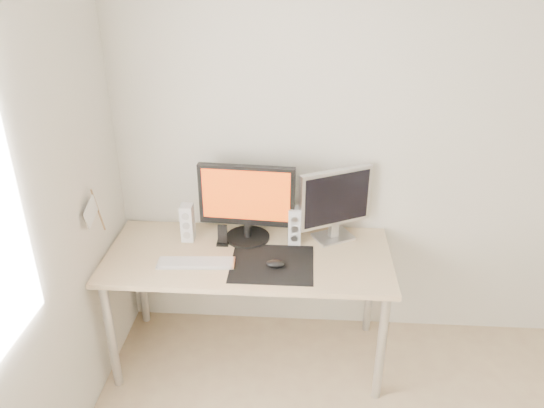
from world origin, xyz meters
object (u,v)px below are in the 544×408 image
object	(u,v)px
desk	(249,266)
main_monitor	(247,200)
speaker_right	(295,226)
phone_dock	(223,239)
keyboard	(196,263)
second_monitor	(335,201)
mouse	(275,264)
speaker_left	(187,223)

from	to	relation	value
desk	main_monitor	distance (m)	0.37
main_monitor	speaker_right	size ratio (longest dim) A/B	2.46
phone_dock	speaker_right	bearing A→B (deg)	6.42
main_monitor	keyboard	distance (m)	0.45
second_monitor	phone_dock	distance (m)	0.68
main_monitor	keyboard	bearing A→B (deg)	-131.25
mouse	speaker_right	world-z (taller)	speaker_right
mouse	speaker_left	xyz separation A→B (m)	(-0.53, 0.27, 0.09)
second_monitor	phone_dock	bearing A→B (deg)	-169.78
desk	main_monitor	world-z (taller)	main_monitor
mouse	keyboard	bearing A→B (deg)	179.43
mouse	keyboard	size ratio (longest dim) A/B	0.25
main_monitor	phone_dock	xyz separation A→B (m)	(-0.14, -0.07, -0.22)
second_monitor	mouse	bearing A→B (deg)	-133.80
keyboard	speaker_right	bearing A→B (deg)	26.57
main_monitor	speaker_right	world-z (taller)	main_monitor
main_monitor	desk	bearing A→B (deg)	-82.78
speaker_left	second_monitor	bearing A→B (deg)	4.84
desk	second_monitor	world-z (taller)	second_monitor
second_monitor	phone_dock	xyz separation A→B (m)	(-0.64, -0.12, -0.20)
main_monitor	keyboard	xyz separation A→B (m)	(-0.25, -0.29, -0.25)
keyboard	mouse	bearing A→B (deg)	-0.57
desk	main_monitor	size ratio (longest dim) A/B	2.90
desk	keyboard	bearing A→B (deg)	-156.32
speaker_right	phone_dock	bearing A→B (deg)	-173.58
main_monitor	speaker_left	xyz separation A→B (m)	(-0.35, -0.03, -0.14)
speaker_right	keyboard	xyz separation A→B (m)	(-0.53, -0.26, -0.10)
mouse	main_monitor	bearing A→B (deg)	121.92
mouse	desk	distance (m)	0.23
second_monitor	speaker_left	bearing A→B (deg)	-175.16
desk	speaker_right	xyz separation A→B (m)	(0.25, 0.14, 0.19)
keyboard	phone_dock	xyz separation A→B (m)	(0.12, 0.22, 0.03)
main_monitor	phone_dock	bearing A→B (deg)	-153.01
main_monitor	second_monitor	world-z (taller)	main_monitor
mouse	phone_dock	bearing A→B (deg)	145.13
mouse	second_monitor	distance (m)	0.52
desk	speaker_left	world-z (taller)	speaker_left
main_monitor	speaker_left	distance (m)	0.38
speaker_right	phone_dock	xyz separation A→B (m)	(-0.41, -0.05, -0.07)
mouse	phone_dock	size ratio (longest dim) A/B	0.84
mouse	speaker_right	size ratio (longest dim) A/B	0.47
mouse	phone_dock	distance (m)	0.39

